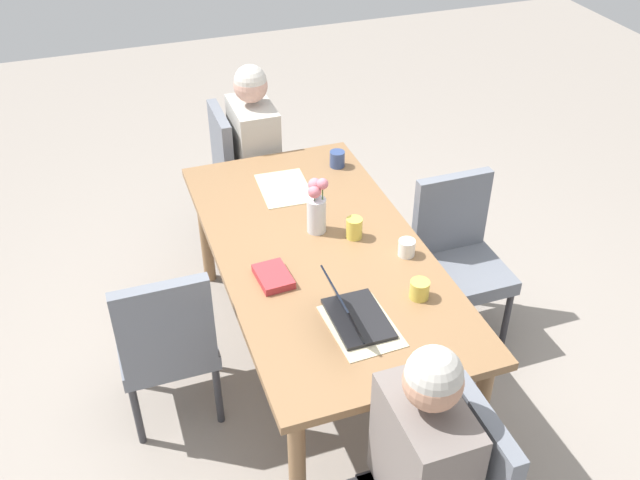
% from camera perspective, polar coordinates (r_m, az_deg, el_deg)
% --- Properties ---
extents(ground_plane, '(10.00, 10.00, 0.00)m').
position_cam_1_polar(ground_plane, '(3.88, -0.00, -9.58)').
color(ground_plane, gray).
extents(dining_table, '(1.93, 0.97, 0.75)m').
position_cam_1_polar(dining_table, '(3.44, -0.00, -1.73)').
color(dining_table, olive).
rests_on(dining_table, ground_plane).
extents(chair_head_right_left_near, '(0.44, 0.44, 0.90)m').
position_cam_1_polar(chair_head_right_left_near, '(4.55, -6.27, 5.71)').
color(chair_head_right_left_near, slate).
rests_on(chair_head_right_left_near, ground_plane).
extents(person_head_right_left_near, '(0.40, 0.36, 1.19)m').
position_cam_1_polar(person_head_right_left_near, '(4.50, -5.18, 5.82)').
color(person_head_right_left_near, '#2D2D33').
rests_on(person_head_right_left_near, ground_plane).
extents(chair_near_left_far, '(0.44, 0.44, 0.90)m').
position_cam_1_polar(chair_near_left_far, '(3.86, 10.94, -0.89)').
color(chair_near_left_far, slate).
rests_on(chair_near_left_far, ground_plane).
extents(chair_far_right_near, '(0.44, 0.44, 0.90)m').
position_cam_1_polar(chair_far_right_near, '(3.35, -12.22, -7.76)').
color(chair_far_right_near, slate).
rests_on(chair_far_right_near, ground_plane).
extents(flower_vase, '(0.10, 0.10, 0.30)m').
position_cam_1_polar(flower_vase, '(3.44, -0.28, 2.69)').
color(flower_vase, silver).
rests_on(flower_vase, dining_table).
extents(placemat_head_right_left_near, '(0.37, 0.28, 0.00)m').
position_cam_1_polar(placemat_head_right_left_near, '(3.85, -2.85, 4.17)').
color(placemat_head_right_left_near, beige).
rests_on(placemat_head_right_left_near, dining_table).
extents(placemat_head_left_left_mid, '(0.37, 0.28, 0.00)m').
position_cam_1_polar(placemat_head_left_left_mid, '(2.97, 3.32, -6.88)').
color(placemat_head_left_left_mid, beige).
rests_on(placemat_head_left_left_mid, dining_table).
extents(laptop_head_left_left_mid, '(0.32, 0.22, 0.20)m').
position_cam_1_polar(laptop_head_left_left_mid, '(2.97, 2.68, -5.92)').
color(laptop_head_left_left_mid, black).
rests_on(laptop_head_left_left_mid, dining_table).
extents(coffee_mug_near_left, '(0.08, 0.08, 0.09)m').
position_cam_1_polar(coffee_mug_near_left, '(4.03, 1.39, 6.50)').
color(coffee_mug_near_left, '#33477A').
rests_on(coffee_mug_near_left, dining_table).
extents(coffee_mug_near_right, '(0.08, 0.08, 0.08)m').
position_cam_1_polar(coffee_mug_near_right, '(3.35, 6.94, -0.62)').
color(coffee_mug_near_right, white).
rests_on(coffee_mug_near_right, dining_table).
extents(coffee_mug_centre_left, '(0.09, 0.09, 0.08)m').
position_cam_1_polar(coffee_mug_centre_left, '(3.11, 7.96, -3.94)').
color(coffee_mug_centre_left, '#DBC64C').
rests_on(coffee_mug_centre_left, dining_table).
extents(coffee_mug_centre_right, '(0.08, 0.08, 0.10)m').
position_cam_1_polar(coffee_mug_centre_right, '(3.44, 2.75, 0.96)').
color(coffee_mug_centre_right, '#DBC64C').
rests_on(coffee_mug_centre_right, dining_table).
extents(book_red_cover, '(0.21, 0.15, 0.04)m').
position_cam_1_polar(book_red_cover, '(3.20, -3.75, -2.93)').
color(book_red_cover, '#B73338').
rests_on(book_red_cover, dining_table).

